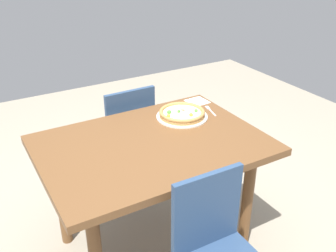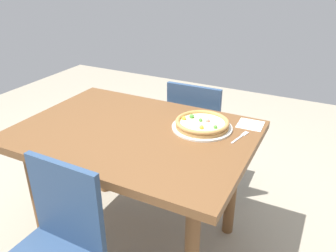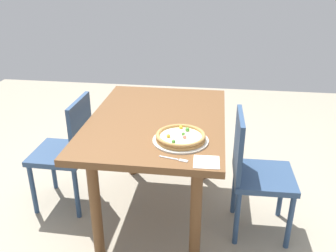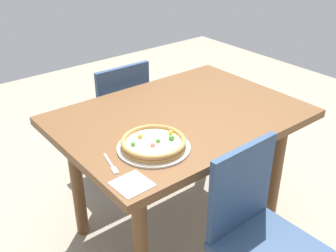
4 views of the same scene
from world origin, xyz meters
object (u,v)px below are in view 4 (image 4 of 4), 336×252
at_px(plate, 154,147).
at_px(chair_near, 117,117).
at_px(napkin, 132,184).
at_px(dining_table, 180,130).
at_px(fork, 111,165).
at_px(pizza, 154,143).
at_px(chair_far, 258,234).

bearing_deg(plate, chair_near, -110.82).
bearing_deg(napkin, chair_near, -118.49).
distance_m(dining_table, fork, 0.59).
bearing_deg(dining_table, fork, 19.54).
distance_m(plate, napkin, 0.28).
bearing_deg(pizza, dining_table, -148.83).
distance_m(dining_table, chair_near, 0.70).
bearing_deg(plate, chair_far, 113.33).
height_order(chair_near, chair_far, same).
xyz_separation_m(chair_near, chair_far, (0.13, 1.35, 0.00)).
bearing_deg(plate, napkin, 35.39).
bearing_deg(chair_near, dining_table, -89.59).
bearing_deg(napkin, fork, -92.47).
height_order(dining_table, chair_near, chair_near).
distance_m(dining_table, napkin, 0.67).
bearing_deg(pizza, chair_near, -110.80).
relative_size(chair_far, pizza, 2.92).
bearing_deg(fork, plate, 102.68).
bearing_deg(chair_far, pizza, -67.76).
relative_size(plate, napkin, 2.41).
relative_size(chair_far, fork, 5.32).
relative_size(dining_table, pizza, 4.31).
distance_m(chair_near, chair_far, 1.36).
bearing_deg(chair_far, plate, -67.72).
relative_size(pizza, napkin, 2.14).
height_order(plate, napkin, plate).
xyz_separation_m(dining_table, plate, (0.33, 0.20, 0.11)).
relative_size(plate, fork, 2.05).
xyz_separation_m(dining_table, pizza, (0.33, 0.20, 0.13)).
height_order(plate, fork, plate).
bearing_deg(napkin, chair_far, 144.25).
relative_size(chair_far, napkin, 6.25).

